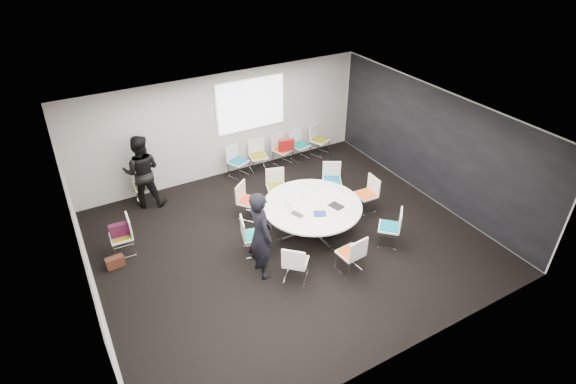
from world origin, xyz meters
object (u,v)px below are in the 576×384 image
chair_back_b (258,161)px  chair_back_c (282,155)px  chair_ring_c (277,193)px  chair_spare_left (123,242)px  chair_ring_e (253,242)px  chair_ring_f (295,268)px  chair_ring_a (366,200)px  chair_ring_h (389,233)px  chair_back_a (238,167)px  brown_bag (115,262)px  conference_table (312,212)px  chair_ring_g (350,260)px  chair_back_e (319,145)px  chair_ring_d (249,207)px  person_main (261,235)px  person_back (142,172)px  chair_back_d (300,150)px  maroon_bag (119,230)px  laptop (298,213)px  chair_person_back (145,191)px  chair_ring_b (332,186)px  cup (304,196)px

chair_back_b → chair_back_c: same height
chair_ring_c → chair_spare_left: (-3.74, -0.11, 0.00)m
chair_ring_e → chair_ring_f: 1.22m
chair_ring_a → chair_ring_h: size_ratio=1.00×
chair_back_a → chair_ring_a: bearing=100.6°
brown_bag → conference_table: bearing=-13.1°
conference_table → chair_ring_g: (-0.01, -1.49, -0.26)m
chair_back_e → brown_bag: size_ratio=2.44×
chair_ring_d → chair_ring_f: size_ratio=1.00×
chair_back_e → chair_ring_d: bearing=6.7°
person_main → person_back: size_ratio=1.03×
chair_ring_a → chair_back_b: 3.34m
chair_back_b → chair_back_d: size_ratio=1.00×
chair_ring_a → person_main: bearing=105.9°
conference_table → maroon_bag: bearing=161.3°
chair_ring_f → laptop: chair_ring_f is taller
chair_person_back → maroon_bag: size_ratio=2.20×
chair_ring_d → brown_bag: bearing=-34.9°
chair_ring_b → chair_ring_f: same height
chair_ring_b → chair_ring_f: bearing=72.3°
chair_ring_d → person_back: 2.70m
chair_ring_c → chair_person_back: size_ratio=1.00×
chair_ring_c → chair_back_a: (-0.29, 1.68, 0.00)m
conference_table → chair_back_d: size_ratio=2.49×
chair_ring_a → chair_ring_h: same height
chair_ring_d → chair_back_d: (2.53, 1.89, 0.00)m
chair_ring_c → chair_ring_e: bearing=64.5°
laptop → chair_ring_b: bearing=-73.7°
chair_back_b → chair_back_d: bearing=-169.6°
chair_ring_b → person_main: bearing=60.0°
conference_table → person_main: 1.77m
chair_back_b → person_main: size_ratio=0.46×
chair_ring_h → chair_ring_d: bearing=86.5°
chair_ring_e → chair_ring_g: size_ratio=1.00×
chair_ring_g → chair_back_c: size_ratio=1.00×
chair_back_d → chair_back_c: bearing=-12.2°
chair_back_c → chair_ring_d: bearing=26.6°
chair_back_d → laptop: 3.85m
chair_ring_h → chair_back_a: size_ratio=1.00×
chair_ring_f → chair_back_a: size_ratio=1.00×
chair_ring_f → chair_back_e: (3.31, 4.28, 0.00)m
chair_ring_b → chair_back_c: size_ratio=1.00×
chair_ring_f → chair_back_e: same height
chair_ring_a → cup: bearing=83.5°
conference_table → laptop: size_ratio=7.45×
chair_ring_b → chair_ring_c: same height
person_back → chair_back_b: bearing=-155.2°
chair_ring_d → chair_back_c: (1.95, 1.89, 0.00)m
chair_back_a → cup: chair_back_a is taller
chair_back_c → chair_ring_g: bearing=60.6°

